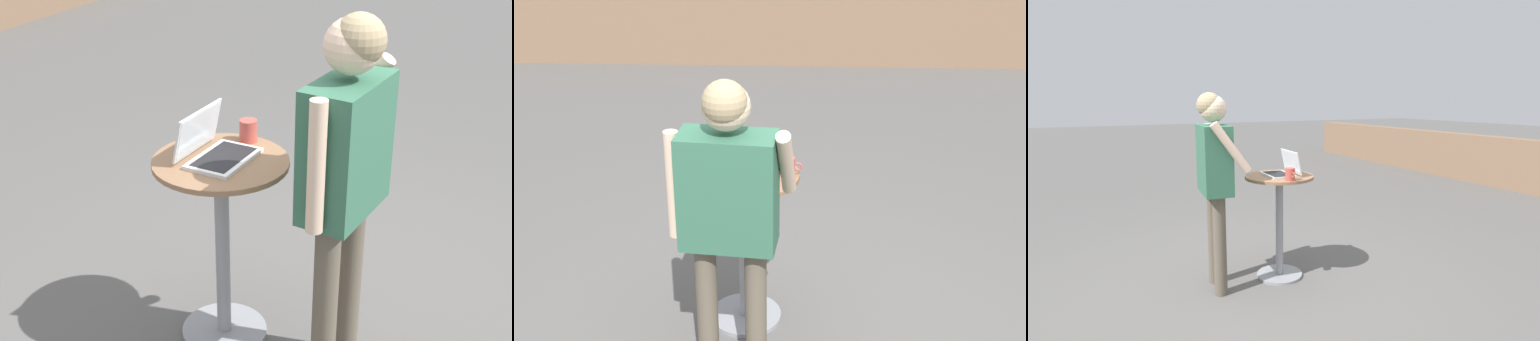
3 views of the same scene
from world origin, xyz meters
The scene contains 5 objects.
ground_plane centered at (0.00, 0.00, 0.00)m, with size 50.00×50.00×0.00m, color #5B5956.
cafe_table centered at (-0.27, 0.47, 0.61)m, with size 0.63×0.63×0.97m.
laptop centered at (-0.26, 0.50, 1.02)m, with size 0.36×0.29×0.22m.
coffee_mug centered at (-0.02, 0.45, 1.02)m, with size 0.12×0.08×0.11m.
standing_person centered at (-0.29, -0.13, 1.10)m, with size 0.62×0.36×1.71m.
Camera 3 is at (2.93, -1.10, 1.65)m, focal length 28.00 mm.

